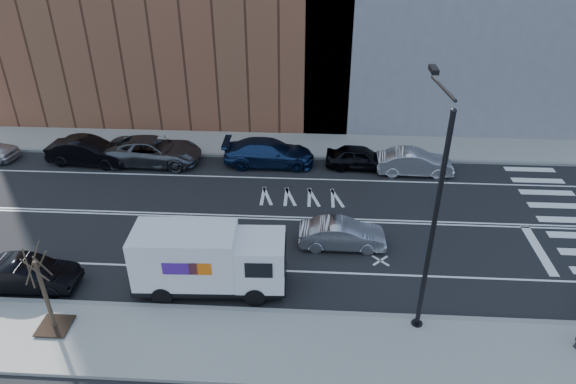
# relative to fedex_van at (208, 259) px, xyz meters

# --- Properties ---
(ground) EXTENTS (120.00, 120.00, 0.00)m
(ground) POSITION_rel_fedex_van_xyz_m (1.46, 5.60, -1.52)
(ground) COLOR black
(ground) RESTS_ON ground
(sidewalk_near) EXTENTS (44.00, 3.60, 0.15)m
(sidewalk_near) POSITION_rel_fedex_van_xyz_m (1.46, -3.20, -1.45)
(sidewalk_near) COLOR gray
(sidewalk_near) RESTS_ON ground
(sidewalk_far) EXTENTS (44.00, 3.60, 0.15)m
(sidewalk_far) POSITION_rel_fedex_van_xyz_m (1.46, 14.40, -1.45)
(sidewalk_far) COLOR gray
(sidewalk_far) RESTS_ON ground
(curb_near) EXTENTS (44.00, 0.25, 0.17)m
(curb_near) POSITION_rel_fedex_van_xyz_m (1.46, -1.40, -1.44)
(curb_near) COLOR gray
(curb_near) RESTS_ON ground
(curb_far) EXTENTS (44.00, 0.25, 0.17)m
(curb_far) POSITION_rel_fedex_van_xyz_m (1.46, 12.60, -1.44)
(curb_far) COLOR gray
(curb_far) RESTS_ON ground
(crosswalk) EXTENTS (3.00, 14.00, 0.01)m
(crosswalk) POSITION_rel_fedex_van_xyz_m (17.46, 5.60, -1.52)
(crosswalk) COLOR white
(crosswalk) RESTS_ON ground
(road_markings) EXTENTS (40.00, 8.60, 0.01)m
(road_markings) POSITION_rel_fedex_van_xyz_m (1.46, 5.60, -1.52)
(road_markings) COLOR white
(road_markings) RESTS_ON ground
(streetlight) EXTENTS (0.44, 4.02, 9.34)m
(streetlight) POSITION_rel_fedex_van_xyz_m (8.46, -1.31, 3.56)
(streetlight) COLOR black
(streetlight) RESTS_ON ground
(street_tree) EXTENTS (1.20, 1.20, 3.75)m
(street_tree) POSITION_rel_fedex_van_xyz_m (-5.54, -2.80, -0.07)
(street_tree) COLOR black
(street_tree) RESTS_ON ground
(fedex_van) EXTENTS (6.43, 2.45, 2.90)m
(fedex_van) POSITION_rel_fedex_van_xyz_m (0.00, 0.00, 0.00)
(fedex_van) COLOR black
(fedex_van) RESTS_ON ground
(far_parked_b) EXTENTS (5.10, 2.16, 1.64)m
(far_parked_b) POSITION_rel_fedex_van_xyz_m (-9.74, 11.19, -0.71)
(far_parked_b) COLOR black
(far_parked_b) RESTS_ON ground
(far_parked_c) EXTENTS (5.98, 2.89, 1.64)m
(far_parked_c) POSITION_rel_fedex_van_xyz_m (-5.72, 11.49, -0.70)
(far_parked_c) COLOR #4F5257
(far_parked_c) RESTS_ON ground
(far_parked_d) EXTENTS (5.60, 2.32, 1.62)m
(far_parked_d) POSITION_rel_fedex_van_xyz_m (1.46, 11.67, -0.71)
(far_parked_d) COLOR navy
(far_parked_d) RESTS_ON ground
(far_parked_e) EXTENTS (4.27, 1.93, 1.42)m
(far_parked_e) POSITION_rel_fedex_van_xyz_m (7.06, 11.52, -0.81)
(far_parked_e) COLOR black
(far_parked_e) RESTS_ON ground
(far_parked_f) EXTENTS (4.50, 1.58, 1.48)m
(far_parked_f) POSITION_rel_fedex_van_xyz_m (10.26, 11.00, -0.78)
(far_parked_f) COLOR silver
(far_parked_f) RESTS_ON ground
(driving_sedan) EXTENTS (4.11, 1.46, 1.35)m
(driving_sedan) POSITION_rel_fedex_van_xyz_m (5.70, 3.34, -0.85)
(driving_sedan) COLOR #9C9BA0
(driving_sedan) RESTS_ON ground
(near_parked_rear_a) EXTENTS (4.33, 1.61, 1.41)m
(near_parked_rear_a) POSITION_rel_fedex_van_xyz_m (-7.75, -0.44, -0.82)
(near_parked_rear_a) COLOR black
(near_parked_rear_a) RESTS_ON ground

